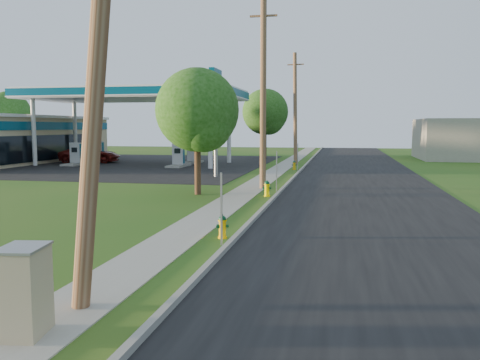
# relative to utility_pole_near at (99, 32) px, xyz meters

# --- Properties ---
(ground_plane) EXTENTS (140.00, 140.00, 0.00)m
(ground_plane) POSITION_rel_utility_pole_near_xyz_m (0.60, 1.00, -4.80)
(ground_plane) COLOR #1D5213
(ground_plane) RESTS_ON ground
(road) EXTENTS (8.00, 120.00, 0.02)m
(road) POSITION_rel_utility_pole_near_xyz_m (5.10, 11.00, -4.79)
(road) COLOR black
(road) RESTS_ON ground
(curb) EXTENTS (0.15, 120.00, 0.15)m
(curb) POSITION_rel_utility_pole_near_xyz_m (1.10, 11.00, -4.73)
(curb) COLOR gray
(curb) RESTS_ON ground
(sidewalk) EXTENTS (1.50, 120.00, 0.03)m
(sidewalk) POSITION_rel_utility_pole_near_xyz_m (-0.65, 11.00, -4.79)
(sidewalk) COLOR gray
(sidewalk) RESTS_ON ground
(forecourt) EXTENTS (26.00, 28.00, 0.02)m
(forecourt) POSITION_rel_utility_pole_near_xyz_m (-15.40, 33.00, -4.79)
(forecourt) COLOR black
(forecourt) RESTS_ON ground
(utility_pole_near) EXTENTS (1.40, 0.32, 9.48)m
(utility_pole_near) POSITION_rel_utility_pole_near_xyz_m (0.00, 0.00, 0.00)
(utility_pole_near) COLOR brown
(utility_pole_near) RESTS_ON ground
(utility_pole_mid) EXTENTS (1.40, 0.32, 9.80)m
(utility_pole_mid) POSITION_rel_utility_pole_near_xyz_m (-0.00, 18.00, 0.15)
(utility_pole_mid) COLOR brown
(utility_pole_mid) RESTS_ON ground
(utility_pole_far) EXTENTS (1.40, 0.32, 9.50)m
(utility_pole_far) POSITION_rel_utility_pole_near_xyz_m (-0.00, 36.00, 0.00)
(utility_pole_far) COLOR brown
(utility_pole_far) RESTS_ON ground
(sign_post_near) EXTENTS (0.05, 0.04, 2.00)m
(sign_post_near) POSITION_rel_utility_pole_near_xyz_m (0.85, 5.20, -3.80)
(sign_post_near) COLOR gray
(sign_post_near) RESTS_ON ground
(sign_post_mid) EXTENTS (0.05, 0.04, 2.00)m
(sign_post_mid) POSITION_rel_utility_pole_near_xyz_m (0.85, 17.00, -3.80)
(sign_post_mid) COLOR gray
(sign_post_mid) RESTS_ON ground
(sign_post_far) EXTENTS (0.05, 0.04, 2.00)m
(sign_post_far) POSITION_rel_utility_pole_near_xyz_m (0.85, 29.20, -3.80)
(sign_post_far) COLOR gray
(sign_post_far) RESTS_ON ground
(gas_canopy) EXTENTS (18.18, 9.18, 6.40)m
(gas_canopy) POSITION_rel_utility_pole_near_xyz_m (-13.40, 33.00, 1.09)
(gas_canopy) COLOR silver
(gas_canopy) RESTS_ON ground
(fuel_pump_nw) EXTENTS (1.20, 3.20, 1.90)m
(fuel_pump_nw) POSITION_rel_utility_pole_near_xyz_m (-17.90, 31.00, -4.08)
(fuel_pump_nw) COLOR gray
(fuel_pump_nw) RESTS_ON ground
(fuel_pump_ne) EXTENTS (1.20, 3.20, 1.90)m
(fuel_pump_ne) POSITION_rel_utility_pole_near_xyz_m (-8.90, 31.00, -4.08)
(fuel_pump_ne) COLOR gray
(fuel_pump_ne) RESTS_ON ground
(fuel_pump_sw) EXTENTS (1.20, 3.20, 1.90)m
(fuel_pump_sw) POSITION_rel_utility_pole_near_xyz_m (-17.90, 35.00, -4.08)
(fuel_pump_sw) COLOR gray
(fuel_pump_sw) RESTS_ON ground
(fuel_pump_se) EXTENTS (1.20, 3.20, 1.90)m
(fuel_pump_se) POSITION_rel_utility_pole_near_xyz_m (-8.90, 35.00, -4.08)
(fuel_pump_se) COLOR gray
(fuel_pump_se) RESTS_ON ground
(convenience_store) EXTENTS (10.40, 22.40, 4.25)m
(convenience_store) POSITION_rel_utility_pole_near_xyz_m (-26.38, 33.00, -2.67)
(convenience_store) COLOR tan
(convenience_store) RESTS_ON ground
(price_pylon) EXTENTS (0.34, 2.04, 6.85)m
(price_pylon) POSITION_rel_utility_pole_near_xyz_m (-3.90, 23.50, 0.63)
(price_pylon) COLOR gray
(price_pylon) RESTS_ON ground
(tree_verge) EXTENTS (3.95, 3.95, 5.99)m
(tree_verge) POSITION_rel_utility_pole_near_xyz_m (-2.61, 15.11, -0.95)
(tree_verge) COLOR #361F13
(tree_verge) RESTS_ON ground
(tree_lot) EXTENTS (4.65, 4.65, 7.05)m
(tree_lot) POSITION_rel_utility_pole_near_xyz_m (-3.58, 43.11, -0.26)
(tree_lot) COLOR #361F13
(tree_lot) RESTS_ON ground
(tree_back) EXTENTS (4.63, 4.63, 7.01)m
(tree_back) POSITION_rel_utility_pole_near_xyz_m (-31.19, 40.91, -0.29)
(tree_back) COLOR #361F13
(tree_back) RESTS_ON ground
(hydrant_near) EXTENTS (0.37, 0.33, 0.71)m
(hydrant_near) POSITION_rel_utility_pole_near_xyz_m (0.67, 6.05, -4.46)
(hydrant_near) COLOR #F5B404
(hydrant_near) RESTS_ON ground
(hydrant_mid) EXTENTS (0.39, 0.35, 0.77)m
(hydrant_mid) POSITION_rel_utility_pole_near_xyz_m (0.64, 15.13, -4.43)
(hydrant_mid) COLOR #F9DF00
(hydrant_mid) RESTS_ON ground
(hydrant_far) EXTENTS (0.36, 0.32, 0.70)m
(hydrant_far) POSITION_rel_utility_pole_near_xyz_m (0.52, 30.12, -4.46)
(hydrant_far) COLOR gold
(hydrant_far) RESTS_ON ground
(utility_cabinet) EXTENTS (0.75, 0.92, 1.42)m
(utility_cabinet) POSITION_rel_utility_pole_near_xyz_m (-0.70, -1.30, -4.09)
(utility_cabinet) COLOR tan
(utility_cabinet) RESTS_ON ground
(car_red) EXTENTS (5.71, 3.60, 1.47)m
(car_red) POSITION_rel_utility_pole_near_xyz_m (-18.24, 34.04, -4.07)
(car_red) COLOR maroon
(car_red) RESTS_ON ground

